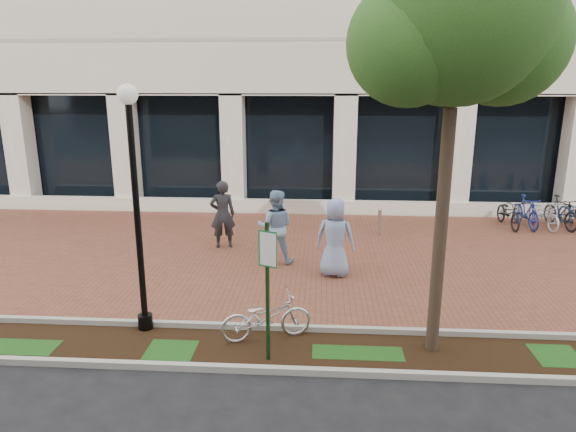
# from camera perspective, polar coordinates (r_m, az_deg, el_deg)

# --- Properties ---
(ground) EXTENTS (120.00, 120.00, 0.00)m
(ground) POSITION_cam_1_polar(r_m,az_deg,el_deg) (14.33, -1.20, -4.22)
(ground) COLOR black
(ground) RESTS_ON ground
(brick_plaza) EXTENTS (40.00, 9.00, 0.01)m
(brick_plaza) POSITION_cam_1_polar(r_m,az_deg,el_deg) (14.32, -1.20, -4.20)
(brick_plaza) COLOR brown
(brick_plaza) RESTS_ON ground
(planting_strip) EXTENTS (40.00, 1.50, 0.01)m
(planting_strip) POSITION_cam_1_polar(r_m,az_deg,el_deg) (9.55, -4.00, -14.54)
(planting_strip) COLOR black
(planting_strip) RESTS_ON ground
(curb_plaza_side) EXTENTS (40.00, 0.12, 0.12)m
(curb_plaza_side) POSITION_cam_1_polar(r_m,az_deg,el_deg) (10.18, -3.43, -12.20)
(curb_plaza_side) COLOR #ACABA2
(curb_plaza_side) RESTS_ON ground
(curb_street_side) EXTENTS (40.00, 0.12, 0.12)m
(curb_street_side) POSITION_cam_1_polar(r_m,az_deg,el_deg) (8.88, -4.67, -16.59)
(curb_street_side) COLOR #ACABA2
(curb_street_side) RESTS_ON ground
(parking_sign) EXTENTS (0.34, 0.07, 2.48)m
(parking_sign) POSITION_cam_1_polar(r_m,az_deg,el_deg) (8.52, -2.32, -6.59)
(parking_sign) COLOR #143815
(parking_sign) RESTS_ON ground
(lamppost) EXTENTS (0.36, 0.36, 4.63)m
(lamppost) POSITION_cam_1_polar(r_m,az_deg,el_deg) (9.72, -16.56, 1.89)
(lamppost) COLOR black
(lamppost) RESTS_ON ground
(street_tree) EXTENTS (3.54, 2.95, 7.21)m
(street_tree) POSITION_cam_1_polar(r_m,az_deg,el_deg) (8.77, 18.57, 19.72)
(street_tree) COLOR #493B2A
(street_tree) RESTS_ON ground
(locked_bicycle) EXTENTS (1.81, 1.12, 0.90)m
(locked_bicycle) POSITION_cam_1_polar(r_m,az_deg,el_deg) (9.68, -2.43, -11.12)
(locked_bicycle) COLOR silver
(locked_bicycle) RESTS_ON ground
(pedestrian_left) EXTENTS (0.81, 0.64, 1.96)m
(pedestrian_left) POSITION_cam_1_polar(r_m,az_deg,el_deg) (14.73, -7.28, 0.19)
(pedestrian_left) COLOR #25252A
(pedestrian_left) RESTS_ON ground
(pedestrian_mid) EXTENTS (0.97, 0.76, 1.96)m
(pedestrian_mid) POSITION_cam_1_polar(r_m,az_deg,el_deg) (13.36, -1.41, -1.23)
(pedestrian_mid) COLOR #89ACCC
(pedestrian_mid) RESTS_ON ground
(pedestrian_right) EXTENTS (1.06, 0.80, 1.95)m
(pedestrian_right) POSITION_cam_1_polar(r_m,az_deg,el_deg) (12.53, 5.26, -2.40)
(pedestrian_right) COLOR #889FCC
(pedestrian_right) RESTS_ON ground
(bollard) EXTENTS (0.12, 0.12, 0.89)m
(bollard) POSITION_cam_1_polar(r_m,az_deg,el_deg) (16.07, 10.13, -0.63)
(bollard) COLOR #B5B6BA
(bollard) RESTS_ON ground
(bike_rack_cluster) EXTENTS (3.61, 1.89, 1.04)m
(bike_rack_cluster) POSITION_cam_1_polar(r_m,az_deg,el_deg) (18.77, 27.22, 0.30)
(bike_rack_cluster) COLOR black
(bike_rack_cluster) RESTS_ON ground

